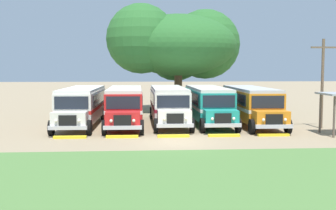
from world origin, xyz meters
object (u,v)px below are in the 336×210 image
parked_bus_slot_2 (169,103)px  broad_shade_tree (177,45)px  parked_bus_slot_0 (82,104)px  parked_bus_slot_4 (251,104)px  parked_bus_slot_3 (208,103)px  utility_pole (322,81)px  parked_bus_slot_1 (125,104)px

parked_bus_slot_2 → broad_shade_tree: size_ratio=0.81×
parked_bus_slot_0 → parked_bus_slot_4: 12.87m
parked_bus_slot_0 → parked_bus_slot_3: 9.69m
utility_pole → parked_bus_slot_4: bearing=149.8°
parked_bus_slot_1 → parked_bus_slot_4: 9.62m
parked_bus_slot_3 → utility_pole: utility_pole is taller
parked_bus_slot_2 → parked_bus_slot_4: (6.28, -0.85, 0.00)m
broad_shade_tree → parked_bus_slot_4: bearing=-66.4°
parked_bus_slot_2 → parked_bus_slot_4: size_ratio=1.00×
parked_bus_slot_1 → parked_bus_slot_2: same height
broad_shade_tree → utility_pole: size_ratio=2.11×
parked_bus_slot_2 → parked_bus_slot_0: bearing=-85.4°
parked_bus_slot_2 → parked_bus_slot_3: 3.10m
parked_bus_slot_2 → parked_bus_slot_3: size_ratio=1.00×
parked_bus_slot_1 → parked_bus_slot_3: bearing=95.3°
parked_bus_slot_4 → utility_pole: 5.45m
broad_shade_tree → utility_pole: 16.42m
parked_bus_slot_0 → broad_shade_tree: (8.18, 10.40, 5.06)m
parked_bus_slot_1 → parked_bus_slot_4: same height
parked_bus_slot_1 → parked_bus_slot_3: (6.43, 0.60, 0.00)m
parked_bus_slot_0 → utility_pole: bearing=81.9°
parked_bus_slot_3 → broad_shade_tree: (-1.50, 9.94, 5.06)m
utility_pole → parked_bus_slot_1: bearing=169.0°
parked_bus_slot_4 → broad_shade_tree: 12.73m
parked_bus_slot_0 → parked_bus_slot_2: bearing=96.1°
parked_bus_slot_2 → broad_shade_tree: bearing=170.7°
parked_bus_slot_1 → broad_shade_tree: bearing=154.8°
parked_bus_slot_0 → parked_bus_slot_1: bearing=89.0°
parked_bus_slot_3 → parked_bus_slot_2: bearing=-91.6°
parked_bus_slot_1 → parked_bus_slot_3: 6.46m
parked_bus_slot_1 → parked_bus_slot_0: bearing=-92.5°
parked_bus_slot_1 → broad_shade_tree: (4.94, 10.54, 5.06)m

